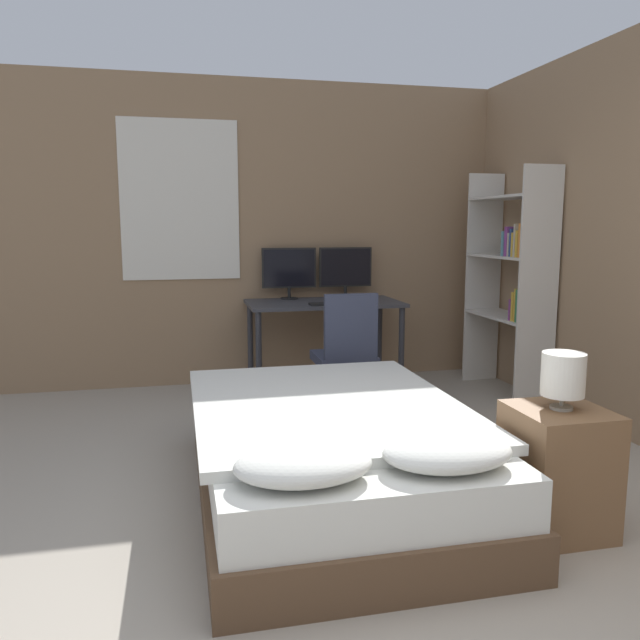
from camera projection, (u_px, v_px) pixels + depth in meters
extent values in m
cube|color=#8E7051|center=(279.00, 234.00, 5.67)|extent=(12.00, 0.06, 2.70)
cube|color=silver|center=(180.00, 200.00, 5.40)|extent=(1.01, 0.01, 1.37)
cube|color=#A3B2CC|center=(180.00, 200.00, 5.40)|extent=(0.93, 0.01, 1.29)
cube|color=brown|center=(331.00, 476.00, 3.31)|extent=(1.36, 2.06, 0.22)
cube|color=silver|center=(331.00, 436.00, 3.27)|extent=(1.30, 2.00, 0.22)
cube|color=silver|center=(325.00, 405.00, 3.37)|extent=(1.40, 1.73, 0.05)
ellipsoid|color=silver|center=(303.00, 464.00, 2.43)|extent=(0.55, 0.38, 0.13)
ellipsoid|color=silver|center=(447.00, 452.00, 2.56)|extent=(0.55, 0.38, 0.13)
cube|color=brown|center=(557.00, 470.00, 2.91)|extent=(0.42, 0.42, 0.59)
cylinder|color=gray|center=(561.00, 407.00, 2.87)|extent=(0.10, 0.10, 0.01)
cylinder|color=gray|center=(562.00, 401.00, 2.86)|extent=(0.02, 0.02, 0.05)
cylinder|color=silver|center=(563.00, 374.00, 2.85)|extent=(0.20, 0.20, 0.20)
cube|color=#38383D|center=(324.00, 303.00, 5.43)|extent=(1.33, 0.70, 0.03)
cylinder|color=#2D2D33|center=(259.00, 357.00, 5.06)|extent=(0.05, 0.05, 0.74)
cylinder|color=#2D2D33|center=(401.00, 350.00, 5.33)|extent=(0.05, 0.05, 0.74)
cylinder|color=#2D2D33|center=(250.00, 343.00, 5.64)|extent=(0.05, 0.05, 0.74)
cylinder|color=#2D2D33|center=(379.00, 338.00, 5.91)|extent=(0.05, 0.05, 0.74)
cylinder|color=black|center=(289.00, 298.00, 5.61)|extent=(0.16, 0.16, 0.01)
cylinder|color=black|center=(289.00, 293.00, 5.60)|extent=(0.03, 0.03, 0.09)
cube|color=black|center=(289.00, 268.00, 5.56)|extent=(0.49, 0.03, 0.36)
cube|color=black|center=(289.00, 268.00, 5.55)|extent=(0.46, 0.00, 0.33)
cylinder|color=black|center=(345.00, 297.00, 5.72)|extent=(0.16, 0.16, 0.01)
cylinder|color=black|center=(345.00, 291.00, 5.71)|extent=(0.03, 0.03, 0.09)
cube|color=black|center=(345.00, 267.00, 5.68)|extent=(0.49, 0.03, 0.36)
cube|color=black|center=(346.00, 267.00, 5.67)|extent=(0.46, 0.00, 0.33)
cube|color=black|center=(330.00, 304.00, 5.19)|extent=(0.35, 0.13, 0.02)
ellipsoid|color=black|center=(361.00, 302.00, 5.25)|extent=(0.07, 0.05, 0.04)
cylinder|color=black|center=(343.00, 410.00, 4.79)|extent=(0.52, 0.52, 0.04)
cylinder|color=gray|center=(344.00, 385.00, 4.76)|extent=(0.05, 0.05, 0.35)
cube|color=#33384C|center=(344.00, 358.00, 4.73)|extent=(0.44, 0.44, 0.07)
cube|color=#33384C|center=(351.00, 327.00, 4.50)|extent=(0.39, 0.05, 0.48)
cube|color=beige|center=(538.00, 289.00, 4.83)|extent=(0.34, 0.02, 1.89)
cube|color=beige|center=(483.00, 279.00, 5.70)|extent=(0.34, 0.02, 1.89)
cube|color=beige|center=(507.00, 316.00, 5.31)|extent=(0.34, 0.88, 0.02)
cube|color=beige|center=(509.00, 257.00, 5.23)|extent=(0.34, 0.88, 0.02)
cube|color=beige|center=(512.00, 197.00, 5.16)|extent=(0.34, 0.88, 0.02)
cube|color=#28282D|center=(535.00, 309.00, 4.89)|extent=(0.28, 0.02, 0.22)
cube|color=#337042|center=(532.00, 306.00, 4.92)|extent=(0.28, 0.04, 0.26)
cube|color=gold|center=(530.00, 305.00, 4.95)|extent=(0.28, 0.02, 0.26)
cube|color=gold|center=(527.00, 306.00, 4.99)|extent=(0.28, 0.03, 0.23)
cube|color=#7A387F|center=(525.00, 309.00, 5.03)|extent=(0.28, 0.03, 0.17)
cube|color=#7A387F|center=(538.00, 241.00, 4.81)|extent=(0.28, 0.03, 0.26)
cube|color=orange|center=(535.00, 240.00, 4.84)|extent=(0.28, 0.04, 0.26)
cube|color=gold|center=(532.00, 244.00, 4.89)|extent=(0.28, 0.03, 0.21)
cube|color=#BCB29E|center=(530.00, 240.00, 4.92)|extent=(0.28, 0.02, 0.26)
cube|color=gold|center=(527.00, 245.00, 4.96)|extent=(0.28, 0.02, 0.19)
cube|color=#2D4784|center=(525.00, 243.00, 4.98)|extent=(0.28, 0.02, 0.22)
cube|color=#BCB29E|center=(523.00, 245.00, 5.02)|extent=(0.28, 0.02, 0.19)
cube|color=#7A387F|center=(521.00, 241.00, 5.05)|extent=(0.28, 0.04, 0.24)
cube|color=teal|center=(517.00, 244.00, 5.10)|extent=(0.28, 0.04, 0.20)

